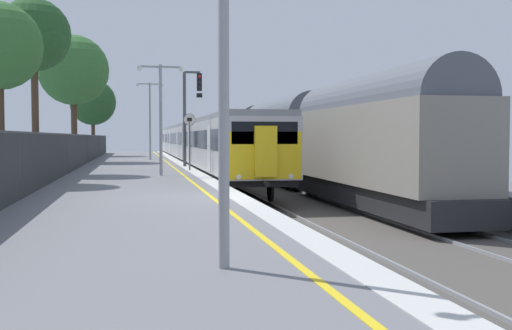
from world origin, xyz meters
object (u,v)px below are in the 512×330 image
at_px(platform_lamp_far, 150,114).
at_px(background_tree_centre, 75,72).
at_px(freight_train_adjacent_track, 259,137).
at_px(signal_gantry, 189,107).
at_px(background_tree_right, 36,37).
at_px(speed_limit_sign, 190,134).
at_px(background_tree_back, 93,104).
at_px(commuter_train_at_platform, 190,142).
at_px(platform_lamp_mid, 161,109).
at_px(platform_lamp_near, 223,16).

distance_m(platform_lamp_far, background_tree_centre, 6.46).
bearing_deg(freight_train_adjacent_track, signal_gantry, -128.18).
bearing_deg(background_tree_right, background_tree_centre, 88.03).
height_order(speed_limit_sign, background_tree_right, background_tree_right).
distance_m(background_tree_centre, background_tree_back, 13.03).
relative_size(freight_train_adjacent_track, platform_lamp_far, 9.69).
distance_m(speed_limit_sign, background_tree_back, 26.23).
relative_size(commuter_train_at_platform, signal_gantry, 11.12).
relative_size(background_tree_centre, background_tree_right, 1.07).
bearing_deg(background_tree_back, signal_gantry, -72.34).
xyz_separation_m(platform_lamp_far, background_tree_centre, (-5.00, -3.11, 2.66)).
bearing_deg(freight_train_adjacent_track, background_tree_right, -135.55).
xyz_separation_m(signal_gantry, platform_lamp_mid, (-1.93, -8.07, -0.47)).
distance_m(platform_lamp_near, background_tree_centre, 35.72).
distance_m(platform_lamp_near, platform_lamp_mid, 19.19).
distance_m(speed_limit_sign, background_tree_right, 8.40).
bearing_deg(commuter_train_at_platform, background_tree_right, -112.23).
distance_m(commuter_train_at_platform, signal_gantry, 16.29).
relative_size(commuter_train_at_platform, platform_lamp_near, 11.18).
bearing_deg(background_tree_right, freight_train_adjacent_track, 44.45).
relative_size(signal_gantry, platform_lamp_far, 0.95).
xyz_separation_m(freight_train_adjacent_track, platform_lamp_far, (-7.42, 4.13, 1.68)).
bearing_deg(signal_gantry, platform_lamp_mid, -103.43).
height_order(commuter_train_at_platform, platform_lamp_mid, platform_lamp_mid).
bearing_deg(signal_gantry, background_tree_back, 107.66).
height_order(commuter_train_at_platform, speed_limit_sign, commuter_train_at_platform).
bearing_deg(platform_lamp_far, platform_lamp_mid, -90.00).
height_order(platform_lamp_mid, background_tree_centre, background_tree_centre).
relative_size(signal_gantry, platform_lamp_near, 1.01).
relative_size(platform_lamp_near, platform_lamp_mid, 1.12).
xyz_separation_m(platform_lamp_near, background_tree_back, (-4.75, 48.21, 1.43)).
bearing_deg(signal_gantry, commuter_train_at_platform, 84.72).
bearing_deg(signal_gantry, background_tree_right, -142.59).
bearing_deg(signal_gantry, background_tree_centre, 130.88).
relative_size(platform_lamp_mid, platform_lamp_far, 0.84).
distance_m(platform_lamp_far, background_tree_back, 11.00).
bearing_deg(speed_limit_sign, signal_gantry, 85.29).
xyz_separation_m(speed_limit_sign, platform_lamp_near, (-1.57, -22.91, 1.39)).
distance_m(platform_lamp_near, background_tree_right, 22.48).
distance_m(commuter_train_at_platform, platform_lamp_far, 6.38).
relative_size(commuter_train_at_platform, freight_train_adjacent_track, 1.09).
bearing_deg(commuter_train_at_platform, background_tree_centre, -136.15).
bearing_deg(platform_lamp_far, platform_lamp_near, -90.00).
height_order(commuter_train_at_platform, freight_train_adjacent_track, freight_train_adjacent_track).
bearing_deg(background_tree_centre, signal_gantry, -49.12).
relative_size(signal_gantry, platform_lamp_mid, 1.13).
bearing_deg(background_tree_right, platform_lamp_near, -75.78).
bearing_deg(background_tree_centre, background_tree_right, -91.97).
xyz_separation_m(platform_lamp_mid, platform_lamp_far, (0.00, 19.18, 0.47)).
bearing_deg(speed_limit_sign, platform_lamp_near, -93.92).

